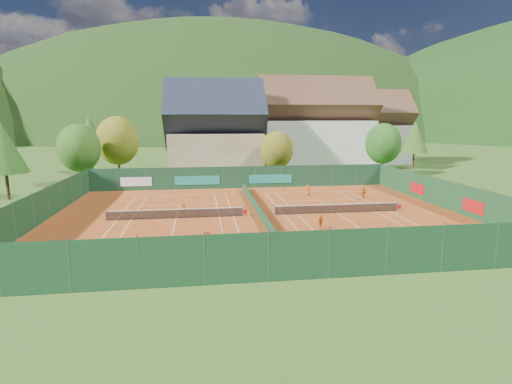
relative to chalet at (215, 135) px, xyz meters
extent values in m
plane|color=#32561B|center=(3.00, -30.00, -6.64)|extent=(600.00, 600.00, 0.00)
cube|color=#9D4217|center=(3.00, -30.00, -6.62)|extent=(40.00, 32.00, 0.01)
cube|color=white|center=(-5.00, -18.12, -6.61)|extent=(10.97, 0.06, 0.00)
cube|color=white|center=(-5.00, -41.88, -6.61)|extent=(10.97, 0.06, 0.00)
cube|color=white|center=(-10.48, -30.00, -6.61)|extent=(0.06, 23.77, 0.00)
cube|color=white|center=(0.49, -30.00, -6.61)|extent=(0.06, 23.77, 0.00)
cube|color=white|center=(-9.12, -30.00, -6.61)|extent=(0.06, 23.77, 0.00)
cube|color=white|center=(-0.88, -30.00, -6.61)|extent=(0.06, 23.77, 0.00)
cube|color=white|center=(-5.00, -23.60, -6.61)|extent=(8.23, 0.06, 0.00)
cube|color=white|center=(-5.00, -36.40, -6.61)|extent=(8.23, 0.06, 0.00)
cube|color=white|center=(-5.00, -30.00, -6.61)|extent=(0.06, 12.80, 0.00)
cube|color=white|center=(11.00, -18.12, -6.61)|extent=(10.97, 0.06, 0.00)
cube|color=white|center=(11.00, -41.88, -6.61)|extent=(10.97, 0.06, 0.00)
cube|color=white|center=(5.51, -30.00, -6.61)|extent=(0.06, 23.77, 0.00)
cube|color=white|center=(16.48, -30.00, -6.61)|extent=(0.06, 23.77, 0.00)
cube|color=white|center=(6.88, -30.00, -6.61)|extent=(0.06, 23.77, 0.00)
cube|color=white|center=(15.12, -30.00, -6.61)|extent=(0.06, 23.77, 0.00)
cube|color=white|center=(11.00, -23.60, -6.61)|extent=(8.23, 0.06, 0.00)
cube|color=white|center=(11.00, -36.40, -6.61)|extent=(8.23, 0.06, 0.00)
cube|color=white|center=(11.00, -30.00, -6.61)|extent=(0.06, 12.80, 0.00)
cylinder|color=#59595B|center=(-11.40, -30.00, -6.11)|extent=(0.10, 0.10, 1.02)
cylinder|color=#59595B|center=(1.40, -30.00, -6.11)|extent=(0.10, 0.10, 1.02)
cube|color=black|center=(-5.00, -30.00, -6.16)|extent=(12.80, 0.02, 0.86)
cube|color=white|center=(-5.00, -30.00, -5.73)|extent=(12.80, 0.04, 0.06)
cube|color=red|center=(1.65, -30.00, -6.17)|extent=(0.40, 0.04, 0.40)
cylinder|color=#59595B|center=(4.60, -30.00, -6.11)|extent=(0.10, 0.10, 1.02)
cylinder|color=#59595B|center=(17.40, -30.00, -6.11)|extent=(0.10, 0.10, 1.02)
cube|color=black|center=(11.00, -30.00, -6.16)|extent=(12.80, 0.02, 0.86)
cube|color=white|center=(11.00, -30.00, -5.73)|extent=(12.80, 0.04, 0.06)
cube|color=red|center=(17.65, -30.00, -6.17)|extent=(0.40, 0.04, 0.40)
cube|color=#153A22|center=(3.00, -30.00, -6.12)|extent=(0.03, 28.80, 1.00)
cube|color=#143922|center=(3.00, -14.00, -5.12)|extent=(40.00, 0.04, 3.00)
cube|color=teal|center=(-3.00, -14.06, -5.42)|extent=(6.00, 0.03, 1.20)
cube|color=teal|center=(7.00, -14.06, -5.42)|extent=(6.00, 0.03, 1.20)
cube|color=silver|center=(-11.00, -14.06, -5.42)|extent=(4.00, 0.03, 1.20)
cube|color=#14371D|center=(3.00, -46.00, -5.12)|extent=(40.00, 0.04, 3.00)
cube|color=#153B1D|center=(-17.00, -30.00, -5.12)|extent=(0.04, 32.00, 3.00)
cube|color=#153C1E|center=(23.00, -30.00, -5.12)|extent=(0.04, 32.00, 3.00)
cube|color=#B21414|center=(22.94, -34.00, -5.42)|extent=(0.03, 3.00, 1.20)
cube|color=#B21414|center=(22.94, -24.00, -5.42)|extent=(0.03, 3.00, 1.20)
cube|color=#C8B08D|center=(0.00, 0.00, -3.12)|extent=(15.00, 12.00, 7.00)
cube|color=#1E2333|center=(0.00, 0.00, 3.38)|extent=(16.20, 12.00, 12.00)
cube|color=silver|center=(19.00, 6.00, -2.12)|extent=(20.00, 11.00, 9.00)
cube|color=brown|center=(19.00, 6.00, 5.13)|extent=(21.60, 11.00, 11.00)
cube|color=silver|center=(33.00, 14.00, -2.62)|extent=(16.00, 10.00, 8.00)
cube|color=brown|center=(33.00, 14.00, 3.88)|extent=(17.28, 10.00, 10.00)
cylinder|color=#472E19|center=(-19.00, -10.00, -5.22)|extent=(0.36, 0.36, 2.80)
ellipsoid|color=#295819|center=(-19.00, -10.00, -1.22)|extent=(5.72, 5.72, 6.58)
cylinder|color=#4B321B|center=(-15.00, -4.00, -5.05)|extent=(0.36, 0.36, 3.15)
ellipsoid|color=olive|center=(-15.00, -4.00, -0.55)|extent=(6.44, 6.44, 7.40)
cylinder|color=#4C2D1B|center=(-21.00, 4.00, -4.87)|extent=(0.36, 0.36, 3.50)
cone|color=#235618|center=(-21.00, 4.00, 0.13)|extent=(5.60, 5.60, 6.50)
cylinder|color=#452E18|center=(9.00, -8.00, -5.40)|extent=(0.36, 0.36, 2.45)
ellipsoid|color=olive|center=(9.00, -8.00, -1.90)|extent=(5.01, 5.01, 5.76)
cylinder|color=#4B2A1A|center=(27.00, -6.00, -5.22)|extent=(0.36, 0.36, 2.80)
ellipsoid|color=#1F5618|center=(27.00, -6.00, -1.22)|extent=(5.72, 5.72, 6.58)
cylinder|color=#4D2F1B|center=(37.00, 2.00, -5.05)|extent=(0.36, 0.36, 3.15)
cone|color=#2A5317|center=(37.00, 2.00, -0.55)|extent=(5.04, 5.04, 5.85)
cylinder|color=#492C1A|center=(-25.00, -18.00, -5.05)|extent=(0.36, 0.36, 3.15)
cone|color=#225518|center=(-25.00, -18.00, -0.55)|extent=(5.04, 5.04, 5.85)
cylinder|color=#4C2E1B|center=(29.00, 10.00, -4.87)|extent=(0.36, 0.36, 3.50)
ellipsoid|color=olive|center=(29.00, 10.00, 0.13)|extent=(7.15, 7.15, 8.22)
ellipsoid|color=black|center=(13.00, 270.00, -48.97)|extent=(440.00, 440.00, 242.00)
cylinder|color=slate|center=(15.69, -41.50, -6.22)|extent=(0.02, 0.02, 0.80)
cylinder|color=slate|center=(15.99, -41.50, -6.22)|extent=(0.02, 0.02, 0.80)
cylinder|color=slate|center=(15.69, -41.20, -6.22)|extent=(0.02, 0.02, 0.80)
cylinder|color=slate|center=(15.99, -41.20, -6.22)|extent=(0.02, 0.02, 0.80)
cube|color=slate|center=(15.84, -41.35, -6.07)|extent=(0.34, 0.34, 0.30)
ellipsoid|color=#CCD833|center=(15.84, -41.35, -6.04)|extent=(0.28, 0.28, 0.16)
sphere|color=#CCD833|center=(-5.52, -33.28, -6.59)|extent=(0.07, 0.07, 0.07)
sphere|color=#CCD833|center=(5.12, -38.04, -6.59)|extent=(0.07, 0.07, 0.07)
sphere|color=#CCD833|center=(6.84, -28.94, -6.59)|extent=(0.07, 0.07, 0.07)
sphere|color=#CCD833|center=(-2.89, -21.98, -6.59)|extent=(0.07, 0.07, 0.07)
imported|color=orange|center=(-7.35, -41.28, -5.84)|extent=(0.62, 0.46, 1.57)
imported|color=#D74913|center=(-2.14, -40.09, -5.90)|extent=(0.87, 0.81, 1.44)
imported|color=#E05E13|center=(-4.31, -28.73, -6.01)|extent=(0.89, 0.66, 1.22)
imported|color=orange|center=(7.57, -35.47, -6.00)|extent=(0.78, 0.67, 1.25)
imported|color=#D35312|center=(10.56, -20.49, -5.96)|extent=(0.72, 0.53, 1.33)
imported|color=orange|center=(16.46, -23.50, -5.93)|extent=(1.35, 0.86, 1.39)
camera|label=1|loc=(-2.59, -67.66, 2.75)|focal=28.00mm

